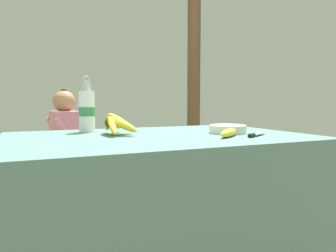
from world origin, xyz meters
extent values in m
cube|color=#4C706B|center=(0.00, 0.00, 0.39)|extent=(1.48, 0.96, 0.78)
sphere|color=#4C381E|center=(-0.22, 0.10, 0.85)|extent=(0.05, 0.05, 0.05)
ellipsoid|color=yellow|center=(-0.23, 0.03, 0.84)|extent=(0.04, 0.16, 0.11)
ellipsoid|color=yellow|center=(-0.18, 0.04, 0.84)|extent=(0.15, 0.18, 0.10)
ellipsoid|color=yellow|center=(-0.17, 0.08, 0.85)|extent=(0.16, 0.08, 0.12)
ellipsoid|color=yellow|center=(-0.17, 0.11, 0.85)|extent=(0.17, 0.09, 0.10)
ellipsoid|color=yellow|center=(-0.19, 0.15, 0.84)|extent=(0.13, 0.16, 0.09)
ellipsoid|color=yellow|center=(-0.22, 0.16, 0.85)|extent=(0.05, 0.16, 0.12)
cylinder|color=silver|center=(0.38, -0.06, 0.80)|extent=(0.20, 0.20, 0.04)
torus|color=silver|center=(0.38, -0.06, 0.82)|extent=(0.20, 0.20, 0.02)
cylinder|color=white|center=(-0.31, 0.30, 0.90)|extent=(0.09, 0.09, 0.23)
cylinder|color=#38844C|center=(-0.31, 0.30, 0.90)|extent=(0.09, 0.09, 0.05)
cylinder|color=#ADADB2|center=(-0.31, 0.30, 1.04)|extent=(0.05, 0.05, 0.05)
torus|color=#ADADB2|center=(-0.31, 0.30, 1.08)|extent=(0.04, 0.01, 0.04)
ellipsoid|color=yellow|center=(0.28, -0.22, 0.80)|extent=(0.18, 0.15, 0.04)
cube|color=#BCBCC1|center=(0.45, -0.22, 0.79)|extent=(0.14, 0.10, 0.00)
cylinder|color=black|center=(0.37, -0.27, 0.79)|extent=(0.06, 0.05, 0.02)
cube|color=brown|center=(-0.17, 1.26, 0.39)|extent=(1.41, 0.32, 0.04)
cube|color=brown|center=(-0.77, 1.14, 0.18)|extent=(0.06, 0.06, 0.37)
cube|color=brown|center=(0.43, 1.14, 0.18)|extent=(0.06, 0.06, 0.37)
cube|color=brown|center=(-0.77, 1.38, 0.18)|extent=(0.06, 0.06, 0.37)
cube|color=brown|center=(0.43, 1.38, 0.18)|extent=(0.06, 0.06, 0.37)
cylinder|color=#232328|center=(-0.60, 1.11, 0.20)|extent=(0.09, 0.09, 0.40)
cylinder|color=#232328|center=(-0.48, 1.12, 0.41)|extent=(0.31, 0.12, 0.09)
cylinder|color=#232328|center=(-0.62, 1.29, 0.20)|extent=(0.09, 0.09, 0.40)
cylinder|color=#232328|center=(-0.50, 1.31, 0.41)|extent=(0.31, 0.12, 0.09)
cube|color=#C67589|center=(-0.36, 1.23, 0.64)|extent=(0.24, 0.36, 0.47)
cylinder|color=#C67589|center=(-0.37, 1.07, 0.72)|extent=(0.21, 0.09, 0.25)
cylinder|color=#C67589|center=(-0.41, 1.39, 0.72)|extent=(0.21, 0.09, 0.25)
sphere|color=#9E704C|center=(-0.36, 1.23, 0.96)|extent=(0.18, 0.18, 0.18)
sphere|color=black|center=(-0.36, 1.23, 1.03)|extent=(0.07, 0.07, 0.07)
sphere|color=#4C381E|center=(0.22, 1.26, 0.47)|extent=(0.05, 0.05, 0.05)
ellipsoid|color=#9EB24C|center=(0.22, 1.21, 0.47)|extent=(0.04, 0.14, 0.13)
ellipsoid|color=#9EB24C|center=(0.25, 1.22, 0.47)|extent=(0.11, 0.13, 0.13)
ellipsoid|color=#9EB24C|center=(0.27, 1.24, 0.47)|extent=(0.15, 0.09, 0.13)
ellipsoid|color=#9EB24C|center=(0.28, 1.26, 0.47)|extent=(0.16, 0.04, 0.12)
ellipsoid|color=#9EB24C|center=(0.26, 1.29, 0.47)|extent=(0.13, 0.09, 0.11)
ellipsoid|color=#9EB24C|center=(0.26, 1.31, 0.47)|extent=(0.13, 0.14, 0.14)
ellipsoid|color=#9EB24C|center=(0.23, 1.31, 0.47)|extent=(0.08, 0.14, 0.12)
cylinder|color=#4C3823|center=(1.05, 1.58, 1.15)|extent=(0.14, 0.14, 2.30)
camera|label=1|loc=(-0.55, -1.41, 0.95)|focal=32.00mm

